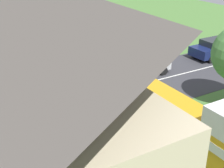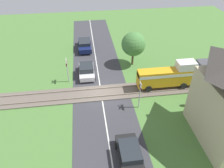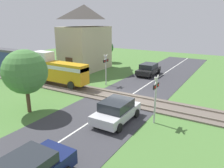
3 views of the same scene
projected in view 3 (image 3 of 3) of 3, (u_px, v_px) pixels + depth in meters
ground_plane at (125, 100)px, 18.68m from camera, size 60.00×60.00×0.00m
road_surface at (125, 99)px, 18.68m from camera, size 48.00×6.40×0.02m
track_bed at (125, 99)px, 18.67m from camera, size 2.80×48.00×0.24m
train at (31, 65)px, 23.79m from camera, size 1.58×14.24×3.18m
car_near_crossing at (116, 110)px, 14.50m from camera, size 3.87×2.01×1.49m
car_far_side at (149, 69)px, 26.62m from camera, size 4.05×1.96×1.45m
crossing_signal_west_approach at (156, 93)px, 13.91m from camera, size 0.90×0.18×3.23m
crossing_signal_east_approach at (106, 66)px, 22.28m from camera, size 0.90×0.18×3.23m
station_building at (85, 39)px, 28.87m from camera, size 7.25×4.55×8.42m
pedestrian_by_station at (69, 71)px, 25.75m from camera, size 0.39×0.39×1.59m
tree_by_station at (106, 48)px, 34.40m from camera, size 2.21×2.21×3.41m
tree_roadside_hedge at (25, 72)px, 15.37m from camera, size 3.16×3.16×4.63m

